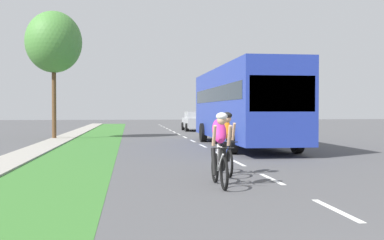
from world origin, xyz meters
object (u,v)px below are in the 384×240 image
Objects in this scene: bus_blue at (241,102)px; sedan_silver at (196,121)px; cyclist_trailing at (225,143)px; street_tree_near at (54,42)px; cyclist_lead at (220,149)px.

sedan_silver is (0.23, 16.33, -1.21)m from bus_blue.
cyclist_trailing is 17.95m from street_tree_near.
cyclist_lead is at bearing -70.96° from street_tree_near.
cyclist_trailing is 0.24× the size of street_tree_near.
cyclist_lead is 11.52m from bus_blue.
cyclist_trailing is 0.15× the size of bus_blue.
bus_blue is (3.12, 11.03, 1.17)m from cyclist_lead.
bus_blue is 2.70× the size of sedan_silver.
cyclist_lead is 0.15× the size of bus_blue.
cyclist_trailing is (0.48, 1.75, 0.00)m from cyclist_lead.
street_tree_near is at bearing 143.92° from bus_blue.
cyclist_lead is 0.40× the size of sedan_silver.
bus_blue reaches higher than cyclist_lead.
bus_blue is at bearing -36.08° from street_tree_near.
street_tree_near is at bearing -134.69° from sedan_silver.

